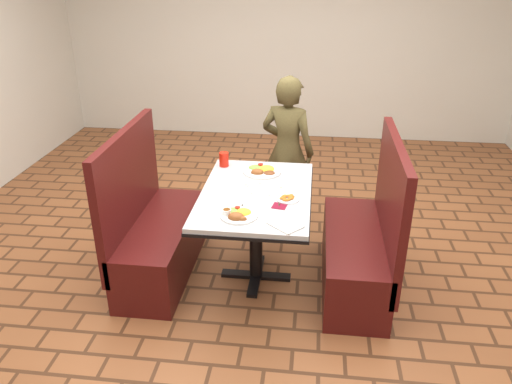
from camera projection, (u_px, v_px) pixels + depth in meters
room at (256, 26)px, 3.15m from camera, size 7.00×7.04×2.82m
dining_table at (256, 204)px, 3.69m from camera, size 0.81×1.21×0.75m
booth_bench_left at (155, 235)px, 3.92m from camera, size 0.47×1.20×1.17m
booth_bench_right at (361, 248)px, 3.75m from camera, size 0.47×1.20×1.17m
diner_person at (287, 151)px, 4.57m from camera, size 0.59×0.48×1.39m
near_dinner_plate at (238, 213)px, 3.30m from camera, size 0.25×0.25×0.08m
far_dinner_plate at (262, 169)px, 3.97m from camera, size 0.30×0.30×0.08m
plantain_plate at (288, 198)px, 3.53m from camera, size 0.17×0.17×0.03m
maroon_napkin at (280, 206)px, 3.44m from camera, size 0.11×0.11×0.00m
spoon_utensil at (279, 202)px, 3.50m from camera, size 0.02×0.13×0.00m
red_tumbler at (224, 159)px, 4.08m from camera, size 0.08×0.08×0.12m
paper_napkin at (285, 225)px, 3.19m from camera, size 0.25×0.25×0.01m
knife_utensil at (241, 211)px, 3.36m from camera, size 0.02×0.18×0.00m
fork_utensil at (236, 214)px, 3.32m from camera, size 0.07×0.15×0.00m
lettuce_shreds at (262, 189)px, 3.70m from camera, size 0.28×0.32×0.00m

